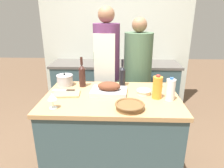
{
  "coord_description": "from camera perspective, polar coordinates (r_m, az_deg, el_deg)",
  "views": [
    {
      "loc": [
        0.08,
        -1.82,
        1.71
      ],
      "look_at": [
        0.0,
        0.13,
        1.02
      ],
      "focal_mm": 32.0,
      "sensor_mm": 36.0,
      "label": 1
    }
  ],
  "objects": [
    {
      "name": "condiment_bottle_extra",
      "position": [
        3.59,
        10.36,
        7.91
      ],
      "size": [
        0.06,
        0.06,
        0.21
      ],
      "color": "maroon",
      "rests_on": "back_counter"
    },
    {
      "name": "wine_bottle_dark",
      "position": [
        2.22,
        -8.52,
        2.53
      ],
      "size": [
        0.07,
        0.07,
        0.33
      ],
      "color": "#381E19",
      "rests_on": "kitchen_island"
    },
    {
      "name": "person_cook_guest",
      "position": [
        2.78,
        7.25,
        2.89
      ],
      "size": [
        0.38,
        0.38,
        1.67
      ],
      "rotation": [
        0.0,
        0.0,
        0.34
      ],
      "color": "beige",
      "rests_on": "ground_plane"
    },
    {
      "name": "mixing_bowl",
      "position": [
        2.04,
        9.09,
        -2.2
      ],
      "size": [
        0.15,
        0.15,
        0.05
      ],
      "color": "beige",
      "rests_on": "kitchen_island"
    },
    {
      "name": "back_wall",
      "position": [
        3.7,
        1.1,
        12.86
      ],
      "size": [
        2.66,
        0.1,
        2.55
      ],
      "color": "silver",
      "rests_on": "ground_plane"
    },
    {
      "name": "juice_jug",
      "position": [
        1.94,
        12.82,
        -0.99
      ],
      "size": [
        0.09,
        0.09,
        0.23
      ],
      "color": "orange",
      "rests_on": "kitchen_island"
    },
    {
      "name": "milk_jug",
      "position": [
        1.93,
        16.35,
        -1.57
      ],
      "size": [
        0.09,
        0.09,
        0.22
      ],
      "color": "white",
      "rests_on": "kitchen_island"
    },
    {
      "name": "wine_glass_right",
      "position": [
        1.77,
        -16.71,
        -3.57
      ],
      "size": [
        0.08,
        0.08,
        0.14
      ],
      "color": "silver",
      "rests_on": "kitchen_island"
    },
    {
      "name": "condiment_bottle_short",
      "position": [
        3.53,
        -4.86,
        7.78
      ],
      "size": [
        0.06,
        0.06,
        0.18
      ],
      "color": "#234C28",
      "rests_on": "back_counter"
    },
    {
      "name": "wine_glass_left",
      "position": [
        2.25,
        13.29,
        1.61
      ],
      "size": [
        0.08,
        0.08,
        0.14
      ],
      "color": "silver",
      "rests_on": "kitchen_island"
    },
    {
      "name": "wicker_basket",
      "position": [
        1.71,
        5.07,
        -6.22
      ],
      "size": [
        0.25,
        0.25,
        0.06
      ],
      "color": "brown",
      "rests_on": "kitchen_island"
    },
    {
      "name": "wine_bottle_green",
      "position": [
        2.22,
        2.94,
        2.42
      ],
      "size": [
        0.07,
        0.07,
        0.3
      ],
      "color": "black",
      "rests_on": "kitchen_island"
    },
    {
      "name": "roasting_pan",
      "position": [
        2.02,
        -0.84,
        -1.49
      ],
      "size": [
        0.37,
        0.27,
        0.13
      ],
      "color": "#BCBCC1",
      "rests_on": "kitchen_island"
    },
    {
      "name": "stock_pot",
      "position": [
        2.31,
        -13.31,
        1.06
      ],
      "size": [
        0.18,
        0.18,
        0.15
      ],
      "color": "#B7B7BC",
      "rests_on": "kitchen_island"
    },
    {
      "name": "cutting_board",
      "position": [
        2.06,
        -12.92,
        -2.75
      ],
      "size": [
        0.28,
        0.21,
        0.02
      ],
      "color": "tan",
      "rests_on": "kitchen_island"
    },
    {
      "name": "back_counter",
      "position": [
        3.56,
        0.89,
        -1.08
      ],
      "size": [
        2.16,
        0.6,
        0.91
      ],
      "color": "#3D565B",
      "rests_on": "ground_plane"
    },
    {
      "name": "person_cook_aproned",
      "position": [
        2.69,
        -1.53,
        4.35
      ],
      "size": [
        0.34,
        0.36,
        1.8
      ],
      "rotation": [
        0.0,
        0.0,
        -0.11
      ],
      "color": "beige",
      "rests_on": "ground_plane"
    },
    {
      "name": "condiment_bottle_tall",
      "position": [
        3.47,
        -3.34,
        7.72
      ],
      "size": [
        0.06,
        0.06,
        0.2
      ],
      "color": "maroon",
      "rests_on": "back_counter"
    },
    {
      "name": "knife_chef",
      "position": [
        2.13,
        -13.38,
        -1.73
      ],
      "size": [
        0.23,
        0.04,
        0.01
      ],
      "color": "#B7B7BC",
      "rests_on": "cutting_board"
    },
    {
      "name": "kitchen_island",
      "position": [
        2.21,
        -0.14,
        -14.64
      ],
      "size": [
        1.33,
        0.85,
        0.94
      ],
      "color": "#3D565B",
      "rests_on": "ground_plane"
    }
  ]
}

